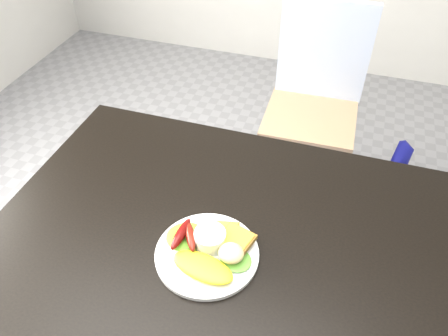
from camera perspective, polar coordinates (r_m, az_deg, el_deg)
The scene contains 14 objects.
dining_table at distance 0.99m, azimuth 3.53°, elevation -11.43°, with size 1.20×0.80×0.04m, color black.
dining_chair at distance 1.87m, azimuth 11.16°, elevation 6.30°, with size 0.37×0.37×0.04m, color #A07D5B.
person at distance 1.27m, azimuth 13.44°, elevation 4.73°, with size 0.56×0.37×1.55m, color navy.
plate at distance 0.96m, azimuth -2.23°, elevation -11.15°, with size 0.22×0.22×0.01m, color white.
lettuce_left at distance 0.97m, azimuth -4.90°, elevation -8.93°, with size 0.09×0.08×0.01m, color #469A1B.
lettuce_right at distance 0.93m, azimuth 1.55°, elevation -11.89°, with size 0.07×0.06×0.01m, color #45882C.
omelette at distance 0.92m, azimuth -2.78°, elevation -12.81°, with size 0.14×0.06×0.02m, color yellow.
sausage_a at distance 0.96m, azimuth -5.64°, elevation -8.55°, with size 0.02×0.09×0.02m, color #620300.
sausage_b at distance 0.95m, azimuth -4.42°, elevation -8.86°, with size 0.02×0.08×0.02m, color maroon.
ramekin at distance 0.95m, azimuth -1.84°, elevation -9.24°, with size 0.07×0.07×0.04m, color white.
toast_a at distance 0.97m, azimuth -0.01°, elevation -8.66°, with size 0.07×0.07×0.01m, color brown.
toast_b at distance 0.95m, azimuth 1.47°, elevation -9.41°, with size 0.07×0.07×0.01m, color brown.
potato_salad at distance 0.92m, azimuth 0.92°, elevation -11.05°, with size 0.06×0.05×0.03m, color beige.
fork at distance 0.95m, azimuth -3.93°, elevation -10.91°, with size 0.15×0.01×0.00m, color #ADAFB7.
Camera 1 is at (0.12, -0.57, 1.52)m, focal length 35.00 mm.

